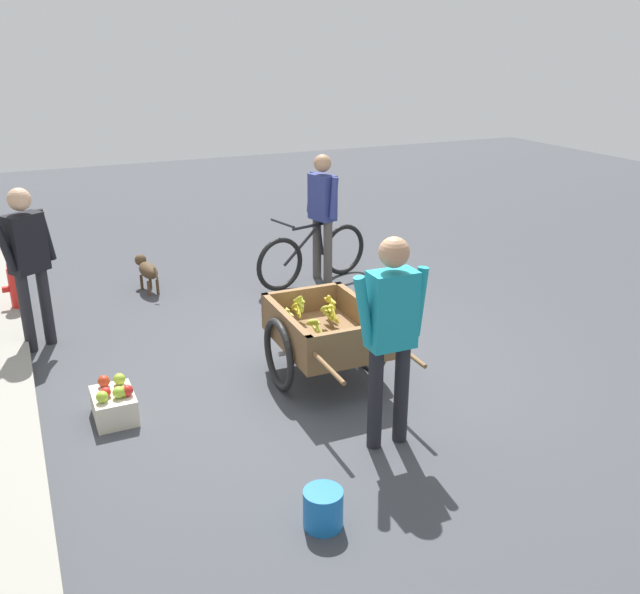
{
  "coord_description": "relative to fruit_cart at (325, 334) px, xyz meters",
  "views": [
    {
      "loc": [
        -5.19,
        2.33,
        2.88
      ],
      "look_at": [
        -0.07,
        -0.0,
        0.75
      ],
      "focal_mm": 38.58,
      "sensor_mm": 36.0,
      "label": 1
    }
  ],
  "objects": [
    {
      "name": "bicycle",
      "position": [
        2.43,
        -0.96,
        -0.09
      ],
      "size": [
        0.56,
        1.63,
        0.85
      ],
      "color": "black",
      "rests_on": "ground"
    },
    {
      "name": "cyclist_person",
      "position": [
        2.46,
        -1.11,
        0.5
      ],
      "size": [
        0.51,
        0.27,
        1.58
      ],
      "color": "#4C4742",
      "rests_on": "ground"
    },
    {
      "name": "apple_crate",
      "position": [
        0.07,
        1.83,
        -0.3
      ],
      "size": [
        0.44,
        0.32,
        0.32
      ],
      "color": "beige",
      "rests_on": "ground"
    },
    {
      "name": "ground_plane",
      "position": [
        0.16,
        0.01,
        -0.44
      ],
      "size": [
        24.0,
        24.0,
        0.0
      ],
      "primitive_type": "plane",
      "color": "#3D3F44"
    },
    {
      "name": "fruit_cart",
      "position": [
        0.0,
        0.0,
        0.0
      ],
      "size": [
        1.66,
        0.95,
        0.72
      ],
      "color": "brown",
      "rests_on": "ground"
    },
    {
      "name": "plastic_bucket",
      "position": [
        -1.81,
        0.85,
        -0.31
      ],
      "size": [
        0.25,
        0.25,
        0.26
      ],
      "primitive_type": "cylinder",
      "color": "#1966B2",
      "rests_on": "ground"
    },
    {
      "name": "bystander_person",
      "position": [
        1.77,
        2.28,
        0.52
      ],
      "size": [
        0.35,
        0.53,
        1.6
      ],
      "color": "black",
      "rests_on": "ground"
    },
    {
      "name": "vendor_person",
      "position": [
        -1.15,
        0.02,
        0.53
      ],
      "size": [
        0.22,
        0.59,
        1.62
      ],
      "color": "black",
      "rests_on": "ground"
    },
    {
      "name": "dog",
      "position": [
        2.96,
        0.98,
        -0.17
      ],
      "size": [
        0.67,
        0.24,
        0.4
      ],
      "color": "#4C3823",
      "rests_on": "ground"
    },
    {
      "name": "fire_hydrant",
      "position": [
        2.73,
        2.42,
        -0.1
      ],
      "size": [
        0.25,
        0.25,
        0.67
      ],
      "color": "red",
      "rests_on": "ground"
    }
  ]
}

